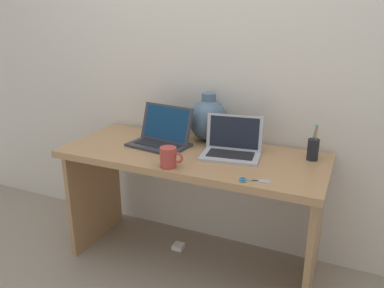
{
  "coord_description": "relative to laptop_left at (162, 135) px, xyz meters",
  "views": [
    {
      "loc": [
        0.84,
        -1.88,
        1.49
      ],
      "look_at": [
        0.0,
        0.0,
        0.78
      ],
      "focal_mm": 36.05,
      "sensor_mm": 36.0,
      "label": 1
    }
  ],
  "objects": [
    {
      "name": "ground_plane",
      "position": [
        0.22,
        -0.05,
        -0.79
      ],
      "size": [
        6.0,
        6.0,
        0.0
      ],
      "primitive_type": "plane",
      "color": "gray"
    },
    {
      "name": "back_wall",
      "position": [
        0.22,
        0.29,
        0.41
      ],
      "size": [
        4.4,
        0.04,
        2.4
      ],
      "primitive_type": "cube",
      "color": "beige",
      "rests_on": "ground"
    },
    {
      "name": "desk",
      "position": [
        0.22,
        -0.05,
        -0.22
      ],
      "size": [
        1.5,
        0.62,
        0.73
      ],
      "color": "#AD7F51",
      "rests_on": "ground"
    },
    {
      "name": "laptop_left",
      "position": [
        0.0,
        0.0,
        0.0
      ],
      "size": [
        0.37,
        0.28,
        0.23
      ],
      "color": "#333338",
      "rests_on": "desk"
    },
    {
      "name": "laptop_right",
      "position": [
        0.44,
        0.01,
        -0.0
      ],
      "size": [
        0.34,
        0.26,
        0.21
      ],
      "color": "#B2B2B7",
      "rests_on": "desk"
    },
    {
      "name": "green_vase",
      "position": [
        0.22,
        0.19,
        0.07
      ],
      "size": [
        0.23,
        0.23,
        0.3
      ],
      "color": "slate",
      "rests_on": "desk"
    },
    {
      "name": "coffee_mug",
      "position": [
        0.2,
        -0.3,
        -0.01
      ],
      "size": [
        0.13,
        0.09,
        0.11
      ],
      "color": "#B23D33",
      "rests_on": "desk"
    },
    {
      "name": "pen_cup",
      "position": [
        0.86,
        0.11,
        0.0
      ],
      "size": [
        0.06,
        0.06,
        0.19
      ],
      "color": "black",
      "rests_on": "desk"
    },
    {
      "name": "scissors",
      "position": [
        0.62,
        -0.3,
        -0.06
      ],
      "size": [
        0.15,
        0.08,
        0.01
      ],
      "color": "#B7B7BC",
      "rests_on": "desk"
    },
    {
      "name": "power_brick",
      "position": [
        0.08,
        0.03,
        -0.78
      ],
      "size": [
        0.07,
        0.07,
        0.03
      ],
      "primitive_type": "cube",
      "color": "white",
      "rests_on": "ground"
    }
  ]
}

